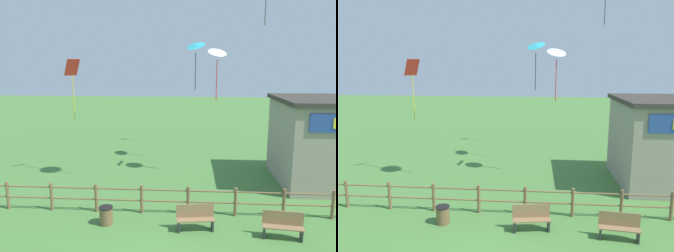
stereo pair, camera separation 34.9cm
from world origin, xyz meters
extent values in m
cylinder|color=brown|center=(-7.23, 5.48, 0.65)|extent=(0.14, 0.14, 1.30)
cylinder|color=brown|center=(-5.16, 5.48, 0.65)|extent=(0.14, 0.14, 1.30)
cylinder|color=brown|center=(-3.10, 5.48, 0.65)|extent=(0.14, 0.14, 1.30)
cylinder|color=brown|center=(-1.03, 5.48, 0.65)|extent=(0.14, 0.14, 1.30)
cylinder|color=brown|center=(1.03, 5.48, 0.65)|extent=(0.14, 0.14, 1.30)
cylinder|color=brown|center=(3.10, 5.48, 0.65)|extent=(0.14, 0.14, 1.30)
cylinder|color=brown|center=(5.16, 5.48, 0.65)|extent=(0.14, 0.14, 1.30)
cylinder|color=brown|center=(7.23, 5.48, 0.65)|extent=(0.14, 0.14, 1.30)
cylinder|color=brown|center=(0.00, 5.48, 1.10)|extent=(18.59, 0.07, 0.07)
cylinder|color=brown|center=(0.00, 5.48, 0.58)|extent=(18.59, 0.07, 0.07)
cube|color=olive|center=(1.35, 4.03, 0.47)|extent=(1.56, 0.61, 0.05)
cube|color=olive|center=(1.32, 4.21, 0.78)|extent=(1.51, 0.26, 0.56)
cube|color=#2D2D33|center=(0.67, 3.94, 0.22)|extent=(0.11, 0.36, 0.45)
cube|color=#2D2D33|center=(2.02, 4.13, 0.22)|extent=(0.11, 0.36, 0.45)
cube|color=olive|center=(4.65, 3.63, 0.47)|extent=(1.55, 0.57, 0.05)
cube|color=olive|center=(4.67, 3.81, 0.78)|extent=(1.51, 0.22, 0.56)
cube|color=#2D2D33|center=(3.97, 3.71, 0.22)|extent=(0.10, 0.36, 0.45)
cube|color=#2D2D33|center=(5.32, 3.56, 0.22)|extent=(0.10, 0.36, 0.45)
cylinder|color=brown|center=(-2.36, 4.33, 0.36)|extent=(0.55, 0.55, 0.72)
cylinder|color=black|center=(-2.36, 4.33, 0.74)|extent=(0.59, 0.59, 0.04)
cube|color=red|center=(-5.68, 10.34, 6.39)|extent=(0.93, 0.93, 0.93)
cylinder|color=yellow|center=(-5.68, 10.34, 4.66)|extent=(0.05, 0.05, 2.62)
cone|color=#2DB2C6|center=(1.36, 13.51, 7.77)|extent=(1.59, 1.56, 0.61)
cylinder|color=#2D2D33|center=(1.36, 13.51, 6.10)|extent=(0.05, 0.05, 2.39)
cone|color=white|center=(2.53, 10.67, 7.25)|extent=(1.37, 1.33, 0.55)
cylinder|color=red|center=(2.53, 10.67, 5.66)|extent=(0.05, 0.05, 2.32)
camera|label=1|loc=(1.11, -8.12, 6.54)|focal=35.00mm
camera|label=2|loc=(1.46, -8.09, 6.54)|focal=35.00mm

